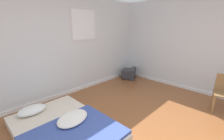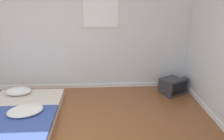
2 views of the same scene
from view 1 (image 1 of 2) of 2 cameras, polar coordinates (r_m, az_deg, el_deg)
The scene contains 4 objects.
wall_back at distance 3.94m, azimuth -21.32°, elevation 7.76°, with size 8.22×0.08×2.60m.
wall_right at distance 4.67m, azimuth 31.92°, elevation 7.54°, with size 0.08×7.43×2.60m.
mattress_bed at distance 2.90m, azimuth -17.91°, elevation -20.37°, with size 1.37×2.01×0.30m.
crt_tv at distance 5.40m, azimuth 6.70°, elevation -1.31°, with size 0.64×0.62×0.37m.
Camera 1 is at (-1.59, -1.02, 1.80)m, focal length 24.00 mm.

